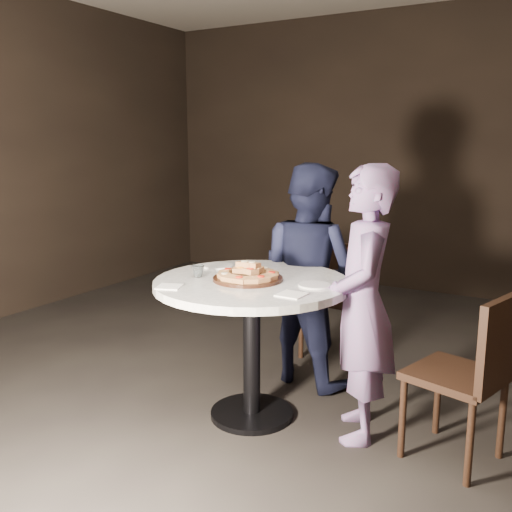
{
  "coord_description": "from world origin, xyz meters",
  "views": [
    {
      "loc": [
        1.63,
        -2.71,
        1.61
      ],
      "look_at": [
        0.02,
        0.07,
        0.97
      ],
      "focal_mm": 40.0,
      "sensor_mm": 36.0,
      "label": 1
    }
  ],
  "objects_px": {
    "serving_board": "(248,279)",
    "diner_navy": "(308,274)",
    "diner_teal": "(363,304)",
    "water_glass": "(198,271)",
    "focaccia_pile": "(248,272)",
    "chair_far": "(330,291)",
    "chair_right": "(474,368)",
    "table": "(252,306)"
  },
  "relations": [
    {
      "from": "diner_teal",
      "to": "water_glass",
      "type": "bearing_deg",
      "value": -99.6
    },
    {
      "from": "chair_right",
      "to": "chair_far",
      "type": "bearing_deg",
      "value": -113.7
    },
    {
      "from": "focaccia_pile",
      "to": "water_glass",
      "type": "height_order",
      "value": "focaccia_pile"
    },
    {
      "from": "serving_board",
      "to": "focaccia_pile",
      "type": "relative_size",
      "value": 1.13
    },
    {
      "from": "diner_navy",
      "to": "focaccia_pile",
      "type": "bearing_deg",
      "value": 97.88
    },
    {
      "from": "water_glass",
      "to": "diner_navy",
      "type": "xyz_separation_m",
      "value": [
        0.35,
        0.77,
        -0.13
      ]
    },
    {
      "from": "diner_navy",
      "to": "table",
      "type": "bearing_deg",
      "value": 98.84
    },
    {
      "from": "water_glass",
      "to": "diner_navy",
      "type": "bearing_deg",
      "value": 65.52
    },
    {
      "from": "serving_board",
      "to": "diner_teal",
      "type": "height_order",
      "value": "diner_teal"
    },
    {
      "from": "water_glass",
      "to": "diner_teal",
      "type": "height_order",
      "value": "diner_teal"
    },
    {
      "from": "serving_board",
      "to": "chair_far",
      "type": "xyz_separation_m",
      "value": [
        0.05,
        1.09,
        -0.32
      ]
    },
    {
      "from": "table",
      "to": "chair_far",
      "type": "xyz_separation_m",
      "value": [
        0.04,
        1.07,
        -0.15
      ]
    },
    {
      "from": "water_glass",
      "to": "focaccia_pile",
      "type": "bearing_deg",
      "value": 15.66
    },
    {
      "from": "table",
      "to": "focaccia_pile",
      "type": "distance_m",
      "value": 0.2
    },
    {
      "from": "serving_board",
      "to": "diner_navy",
      "type": "height_order",
      "value": "diner_navy"
    },
    {
      "from": "table",
      "to": "chair_right",
      "type": "xyz_separation_m",
      "value": [
        1.22,
        0.1,
        -0.16
      ]
    },
    {
      "from": "focaccia_pile",
      "to": "chair_right",
      "type": "distance_m",
      "value": 1.29
    },
    {
      "from": "chair_far",
      "to": "chair_right",
      "type": "xyz_separation_m",
      "value": [
        1.18,
        -0.98,
        -0.01
      ]
    },
    {
      "from": "focaccia_pile",
      "to": "diner_teal",
      "type": "relative_size",
      "value": 0.24
    },
    {
      "from": "water_glass",
      "to": "chair_far",
      "type": "bearing_deg",
      "value": 73.67
    },
    {
      "from": "focaccia_pile",
      "to": "water_glass",
      "type": "bearing_deg",
      "value": -164.34
    },
    {
      "from": "serving_board",
      "to": "chair_right",
      "type": "relative_size",
      "value": 0.44
    },
    {
      "from": "serving_board",
      "to": "water_glass",
      "type": "relative_size",
      "value": 5.34
    },
    {
      "from": "chair_right",
      "to": "diner_teal",
      "type": "height_order",
      "value": "diner_teal"
    },
    {
      "from": "table",
      "to": "serving_board",
      "type": "bearing_deg",
      "value": -127.3
    },
    {
      "from": "chair_far",
      "to": "chair_right",
      "type": "bearing_deg",
      "value": 145.53
    },
    {
      "from": "water_glass",
      "to": "chair_right",
      "type": "relative_size",
      "value": 0.08
    },
    {
      "from": "chair_far",
      "to": "chair_right",
      "type": "relative_size",
      "value": 1.03
    },
    {
      "from": "water_glass",
      "to": "diner_navy",
      "type": "distance_m",
      "value": 0.86
    },
    {
      "from": "table",
      "to": "focaccia_pile",
      "type": "bearing_deg",
      "value": -128.21
    },
    {
      "from": "chair_far",
      "to": "diner_teal",
      "type": "xyz_separation_m",
      "value": [
        0.59,
        -0.95,
        0.22
      ]
    },
    {
      "from": "diner_teal",
      "to": "diner_navy",
      "type": "bearing_deg",
      "value": -156.78
    },
    {
      "from": "serving_board",
      "to": "diner_teal",
      "type": "distance_m",
      "value": 0.66
    },
    {
      "from": "water_glass",
      "to": "chair_right",
      "type": "height_order",
      "value": "water_glass"
    },
    {
      "from": "diner_navy",
      "to": "diner_teal",
      "type": "relative_size",
      "value": 0.99
    },
    {
      "from": "table",
      "to": "chair_far",
      "type": "bearing_deg",
      "value": 87.96
    },
    {
      "from": "water_glass",
      "to": "chair_right",
      "type": "distance_m",
      "value": 1.58
    },
    {
      "from": "table",
      "to": "chair_far",
      "type": "distance_m",
      "value": 1.09
    },
    {
      "from": "serving_board",
      "to": "diner_navy",
      "type": "relative_size",
      "value": 0.27
    },
    {
      "from": "serving_board",
      "to": "water_glass",
      "type": "xyz_separation_m",
      "value": [
        -0.29,
        -0.08,
        0.03
      ]
    },
    {
      "from": "serving_board",
      "to": "diner_navy",
      "type": "distance_m",
      "value": 0.71
    },
    {
      "from": "serving_board",
      "to": "focaccia_pile",
      "type": "xyz_separation_m",
      "value": [
        0.0,
        0.0,
        0.04
      ]
    }
  ]
}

